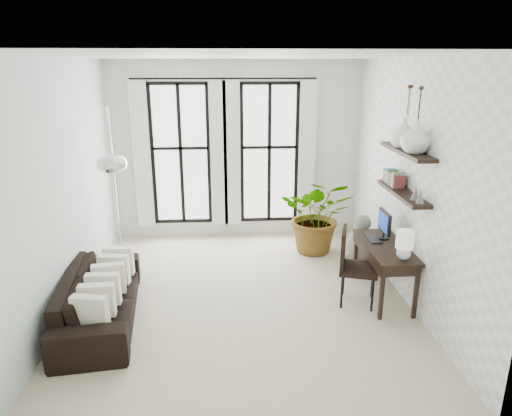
{
  "coord_description": "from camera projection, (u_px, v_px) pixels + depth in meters",
  "views": [
    {
      "loc": [
        -0.17,
        -5.72,
        3.09
      ],
      "look_at": [
        0.22,
        0.3,
        1.2
      ],
      "focal_mm": 32.0,
      "sensor_mm": 36.0,
      "label": 1
    }
  ],
  "objects": [
    {
      "name": "wall_left",
      "position": [
        63.0,
        189.0,
        5.77
      ],
      "size": [
        0.0,
        5.0,
        5.0
      ],
      "primitive_type": "plane",
      "rotation": [
        1.57,
        0.0,
        1.57
      ],
      "color": "silver",
      "rests_on": "floor"
    },
    {
      "name": "floor",
      "position": [
        242.0,
        297.0,
        6.38
      ],
      "size": [
        5.0,
        5.0,
        0.0
      ],
      "primitive_type": "plane",
      "color": "beige",
      "rests_on": "ground"
    },
    {
      "name": "vase_a",
      "position": [
        416.0,
        137.0,
        5.48
      ],
      "size": [
        0.37,
        0.37,
        0.38
      ],
      "primitive_type": "imported",
      "color": "white",
      "rests_on": "shelf_upper"
    },
    {
      "name": "sofa",
      "position": [
        99.0,
        297.0,
        5.71
      ],
      "size": [
        1.1,
        2.26,
        0.64
      ],
      "primitive_type": "imported",
      "rotation": [
        0.0,
        0.0,
        1.69
      ],
      "color": "black",
      "rests_on": "floor"
    },
    {
      "name": "vase_b",
      "position": [
        404.0,
        133.0,
        5.87
      ],
      "size": [
        0.37,
        0.37,
        0.38
      ],
      "primitive_type": "imported",
      "color": "white",
      "rests_on": "shelf_upper"
    },
    {
      "name": "ceiling",
      "position": [
        239.0,
        56.0,
        5.42
      ],
      "size": [
        5.0,
        5.0,
        0.0
      ],
      "primitive_type": "plane",
      "color": "white",
      "rests_on": "wall_back"
    },
    {
      "name": "windows",
      "position": [
        225.0,
        154.0,
        8.22
      ],
      "size": [
        3.26,
        0.13,
        2.65
      ],
      "color": "white",
      "rests_on": "wall_back"
    },
    {
      "name": "wall_right",
      "position": [
        410.0,
        183.0,
        6.04
      ],
      "size": [
        0.0,
        5.0,
        5.0
      ],
      "primitive_type": "plane",
      "rotation": [
        1.57,
        0.0,
        -1.57
      ],
      "color": "white",
      "rests_on": "floor"
    },
    {
      "name": "plant",
      "position": [
        318.0,
        215.0,
        7.75
      ],
      "size": [
        1.42,
        1.31,
        1.32
      ],
      "primitive_type": "imported",
      "rotation": [
        0.0,
        0.0,
        -0.27
      ],
      "color": "#2D7228",
      "rests_on": "floor"
    },
    {
      "name": "wall_back",
      "position": [
        236.0,
        151.0,
        8.28
      ],
      "size": [
        4.5,
        0.0,
        4.5
      ],
      "primitive_type": "plane",
      "rotation": [
        1.57,
        0.0,
        0.0
      ],
      "color": "white",
      "rests_on": "floor"
    },
    {
      "name": "throw_pillows",
      "position": [
        106.0,
        284.0,
        5.66
      ],
      "size": [
        0.4,
        1.52,
        0.4
      ],
      "color": "white",
      "rests_on": "sofa"
    },
    {
      "name": "wall_shelves",
      "position": [
        403.0,
        175.0,
        5.92
      ],
      "size": [
        0.25,
        1.3,
        0.6
      ],
      "color": "black",
      "rests_on": "wall_right"
    },
    {
      "name": "buddha",
      "position": [
        361.0,
        247.0,
        7.15
      ],
      "size": [
        0.5,
        0.5,
        0.9
      ],
      "color": "gray",
      "rests_on": "floor"
    },
    {
      "name": "arc_lamp",
      "position": [
        111.0,
        151.0,
        6.01
      ],
      "size": [
        0.77,
        1.98,
        2.6
      ],
      "color": "silver",
      "rests_on": "floor"
    },
    {
      "name": "desk_chair",
      "position": [
        352.0,
        262.0,
        6.08
      ],
      "size": [
        0.62,
        0.62,
        1.04
      ],
      "rotation": [
        0.0,
        0.0,
        -0.3
      ],
      "color": "black",
      "rests_on": "floor"
    },
    {
      "name": "desk",
      "position": [
        386.0,
        250.0,
        6.13
      ],
      "size": [
        0.55,
        1.3,
        1.16
      ],
      "color": "black",
      "rests_on": "floor"
    }
  ]
}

